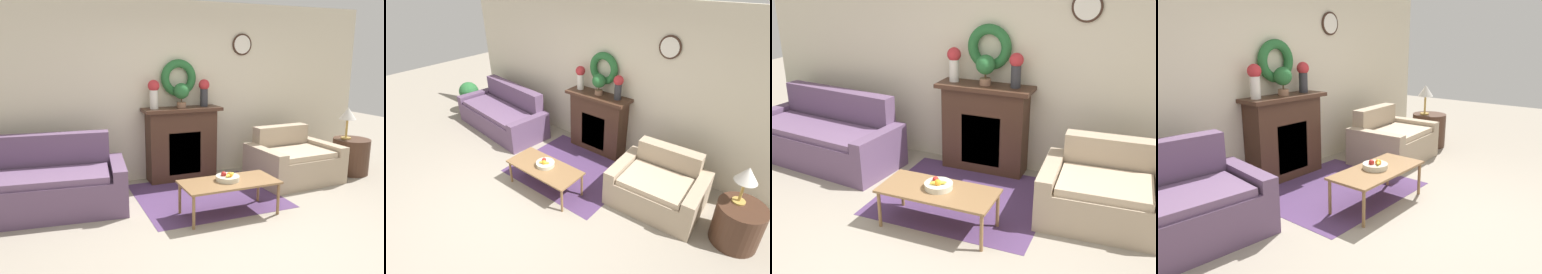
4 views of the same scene
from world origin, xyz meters
TOP-DOWN VIEW (x-y plane):
  - ground_plane at (0.00, 0.00)m, footprint 16.00×16.00m
  - floor_rug at (0.03, 1.41)m, footprint 1.88×1.64m
  - wall_back at (0.00, 2.44)m, footprint 6.80×0.19m
  - fireplace at (-0.03, 2.24)m, footprint 1.20×0.41m
  - loveseat_right at (1.54, 1.54)m, footprint 1.32×0.98m
  - coffee_table at (0.03, 0.75)m, footprint 1.18×0.54m
  - fruit_bowl at (0.02, 0.77)m, footprint 0.28×0.28m
  - side_table_by_loveseat at (2.64, 1.49)m, footprint 0.58×0.58m
  - table_lamp at (2.57, 1.55)m, footprint 0.26×0.26m
  - vase_on_mantel_left at (-0.46, 2.24)m, footprint 0.17×0.17m
  - vase_on_mantel_right at (0.34, 2.24)m, footprint 0.17×0.17m
  - potted_plant_on_mantel at (-0.03, 2.22)m, footprint 0.24×0.24m

SIDE VIEW (x-z plane):
  - ground_plane at x=0.00m, z-range 0.00..0.00m
  - floor_rug at x=0.03m, z-range 0.00..0.01m
  - side_table_by_loveseat at x=2.64m, z-range 0.00..0.57m
  - loveseat_right at x=1.54m, z-range -0.11..0.69m
  - coffee_table at x=0.03m, z-range 0.17..0.59m
  - fruit_bowl at x=0.02m, z-range 0.40..0.51m
  - fireplace at x=-0.03m, z-range 0.01..1.13m
  - table_lamp at x=2.57m, z-range 0.71..1.22m
  - potted_plant_on_mantel at x=-0.03m, z-range 1.17..1.54m
  - wall_back at x=0.00m, z-range 0.01..2.71m
  - vase_on_mantel_right at x=0.34m, z-range 1.16..1.57m
  - vase_on_mantel_left at x=-0.46m, z-range 1.16..1.58m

